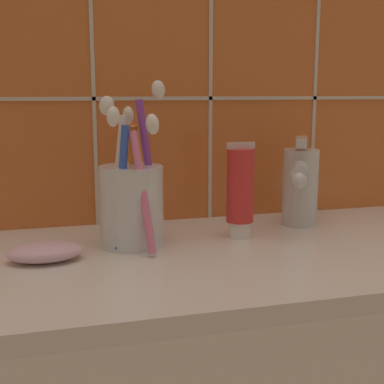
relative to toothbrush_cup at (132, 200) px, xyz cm
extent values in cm
cube|color=silver|center=(11.34, -4.84, -6.43)|extent=(63.82, 32.77, 2.00)
cube|color=#C6662D|center=(11.34, 11.79, 17.51)|extent=(73.82, 1.50, 49.88)
cube|color=beige|center=(11.34, 10.94, 11.53)|extent=(73.82, 0.24, 0.50)
cube|color=beige|center=(-3.02, 10.94, 17.51)|extent=(0.50, 0.24, 49.88)
cube|color=beige|center=(12.93, 10.94, 17.51)|extent=(0.50, 0.24, 49.88)
cube|color=beige|center=(28.89, 10.94, 17.51)|extent=(0.50, 0.24, 49.88)
cylinder|color=silver|center=(-0.03, 0.05, -0.72)|extent=(7.50, 7.50, 9.41)
cylinder|color=purple|center=(2.26, 0.69, 3.27)|extent=(3.53, 2.30, 16.73)
ellipsoid|color=white|center=(3.59, 1.32, 12.65)|extent=(2.37, 2.03, 2.43)
cylinder|color=orange|center=(0.48, 2.41, 1.76)|extent=(1.15, 3.52, 13.73)
ellipsoid|color=white|center=(0.37, 3.90, 9.62)|extent=(1.45, 2.16, 2.48)
cylinder|color=white|center=(-1.52, 0.57, 2.38)|extent=(2.70, 1.14, 14.92)
ellipsoid|color=white|center=(-2.51, 0.67, 10.88)|extent=(2.05, 1.47, 2.38)
cylinder|color=blue|center=(-1.38, -1.73, 1.85)|extent=(2.70, 2.97, 13.89)
ellipsoid|color=white|center=(-2.21, -2.72, 9.81)|extent=(2.30, 2.38, 2.44)
cylinder|color=pink|center=(0.76, -3.22, 1.52)|extent=(2.34, 5.18, 13.37)
ellipsoid|color=white|center=(1.48, -5.60, 9.11)|extent=(1.91, 2.57, 2.62)
cylinder|color=white|center=(13.46, 0.05, -4.43)|extent=(2.86, 2.86, 1.99)
cylinder|color=red|center=(13.46, 0.05, 1.09)|extent=(3.37, 3.37, 9.05)
cube|color=silver|center=(13.46, 0.05, 6.01)|extent=(3.54, 0.36, 0.80)
cylinder|color=silver|center=(23.50, 3.84, -0.27)|extent=(4.76, 4.76, 10.31)
cylinder|color=silver|center=(21.72, 0.51, 2.62)|extent=(5.45, 7.67, 2.14)
sphere|color=silver|center=(19.94, -2.82, 1.90)|extent=(2.00, 2.00, 2.00)
cube|color=silver|center=(23.50, 3.84, 5.89)|extent=(4.06, 5.95, 1.20)
ellipsoid|color=#DBB2C6|center=(-10.01, -3.63, -4.40)|extent=(8.03, 5.07, 2.06)
camera|label=1|loc=(-9.31, -60.71, 12.52)|focal=50.00mm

